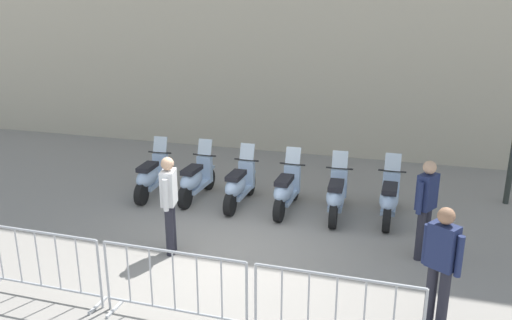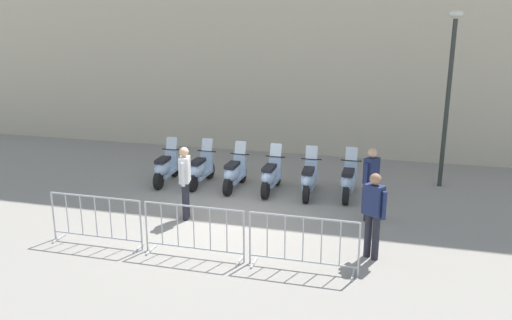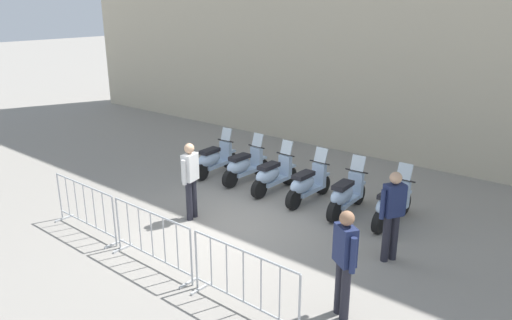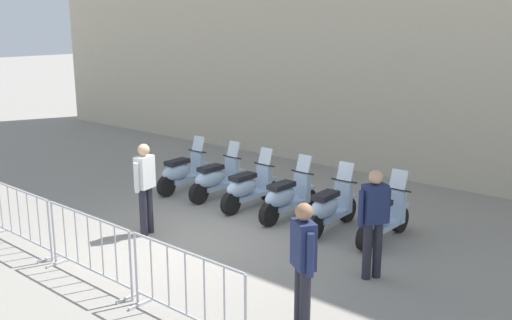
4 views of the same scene
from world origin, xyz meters
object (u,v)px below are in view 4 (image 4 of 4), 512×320
(motorcycle_3, at_px, (287,198))
(officer_mid_plaza, at_px, (145,184))
(motorcycle_5, at_px, (382,218))
(officer_near_row_end, at_px, (303,261))
(motorcycle_0, at_px, (183,172))
(officer_by_barriers, at_px, (374,218))
(motorcycle_1, at_px, (216,179))
(barrier_segment_2, at_px, (186,290))
(motorcycle_4, at_px, (330,208))
(barrier_segment_1, at_px, (89,248))
(barrier_segment_0, at_px, (19,218))
(motorcycle_2, at_px, (248,188))

(motorcycle_3, height_order, officer_mid_plaza, officer_mid_plaza)
(motorcycle_5, height_order, officer_near_row_end, officer_near_row_end)
(motorcycle_3, height_order, officer_near_row_end, officer_near_row_end)
(motorcycle_0, bearing_deg, motorcycle_3, -9.94)
(officer_near_row_end, bearing_deg, officer_by_barriers, 84.40)
(motorcycle_1, bearing_deg, barrier_segment_2, -59.23)
(motorcycle_0, height_order, officer_near_row_end, officer_near_row_end)
(barrier_segment_2, relative_size, officer_mid_plaza, 1.18)
(motorcycle_3, height_order, motorcycle_4, same)
(motorcycle_4, distance_m, officer_near_row_end, 3.85)
(motorcycle_1, height_order, barrier_segment_2, motorcycle_1)
(motorcycle_0, distance_m, motorcycle_4, 4.13)
(barrier_segment_1, height_order, officer_near_row_end, officer_near_row_end)
(motorcycle_1, height_order, barrier_segment_0, motorcycle_1)
(motorcycle_1, xyz_separation_m, barrier_segment_2, (2.91, -4.89, 0.07))
(motorcycle_1, distance_m, motorcycle_4, 3.11)
(motorcycle_2, bearing_deg, motorcycle_0, 170.21)
(officer_by_barriers, bearing_deg, officer_mid_plaza, -175.76)
(motorcycle_0, xyz_separation_m, barrier_segment_2, (3.94, -4.98, 0.07))
(motorcycle_2, xyz_separation_m, officer_near_row_end, (3.24, -3.98, 0.53))
(motorcycle_2, distance_m, officer_by_barriers, 3.99)
(motorcycle_4, bearing_deg, barrier_segment_2, -91.83)
(motorcycle_4, xyz_separation_m, officer_mid_plaza, (-2.88, -1.91, 0.53))
(motorcycle_0, bearing_deg, motorcycle_2, -9.79)
(barrier_segment_2, xyz_separation_m, officer_near_row_end, (1.34, 0.64, 0.46))
(barrier_segment_0, height_order, officer_by_barriers, officer_by_barriers)
(barrier_segment_1, xyz_separation_m, officer_near_row_end, (3.46, 0.27, 0.46))
(motorcycle_5, bearing_deg, barrier_segment_2, -105.55)
(motorcycle_3, bearing_deg, barrier_segment_2, -78.71)
(motorcycle_1, height_order, motorcycle_5, same)
(officer_by_barriers, bearing_deg, barrier_segment_0, -161.64)
(motorcycle_4, bearing_deg, barrier_segment_1, -120.21)
(motorcycle_5, relative_size, officer_near_row_end, 0.99)
(barrier_segment_0, height_order, officer_near_row_end, officer_near_row_end)
(motorcycle_3, distance_m, officer_by_barriers, 3.05)
(motorcycle_0, relative_size, barrier_segment_2, 0.84)
(motorcycle_0, distance_m, barrier_segment_0, 4.24)
(officer_near_row_end, distance_m, officer_mid_plaza, 4.42)
(motorcycle_2, height_order, officer_near_row_end, officer_near_row_end)
(barrier_segment_0, bearing_deg, officer_by_barriers, 18.36)
(barrier_segment_2, distance_m, officer_near_row_end, 1.55)
(officer_near_row_end, xyz_separation_m, officer_mid_plaza, (-4.08, 1.71, 0.00))
(motorcycle_4, height_order, officer_mid_plaza, officer_mid_plaza)
(motorcycle_2, bearing_deg, barrier_segment_1, -92.99)
(motorcycle_2, relative_size, barrier_segment_2, 0.84)
(barrier_segment_0, bearing_deg, motorcycle_5, 32.54)
(barrier_segment_0, height_order, barrier_segment_2, same)
(barrier_segment_1, xyz_separation_m, officer_by_barriers, (3.66, 2.30, 0.46))
(motorcycle_3, bearing_deg, officer_by_barriers, -36.23)
(motorcycle_5, distance_m, officer_near_row_end, 3.61)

